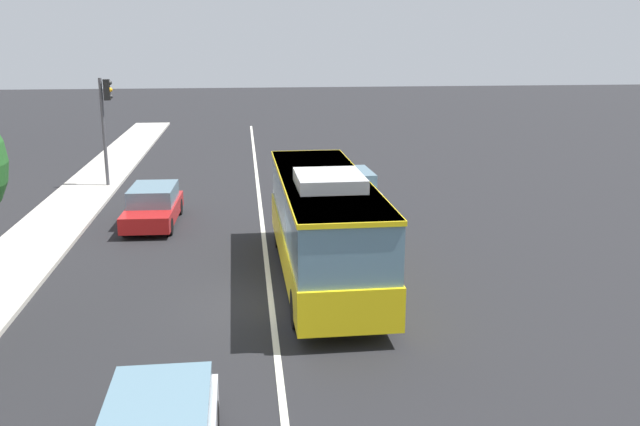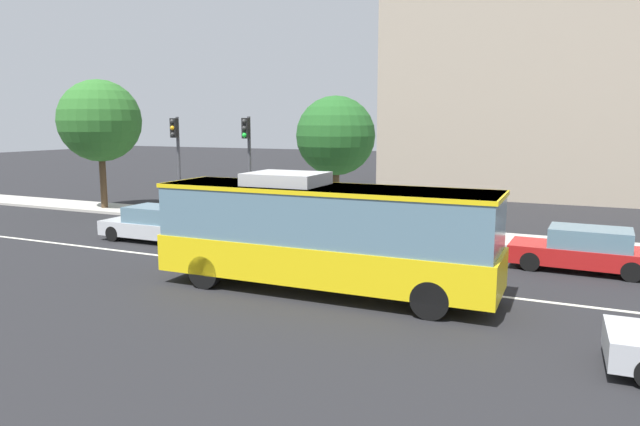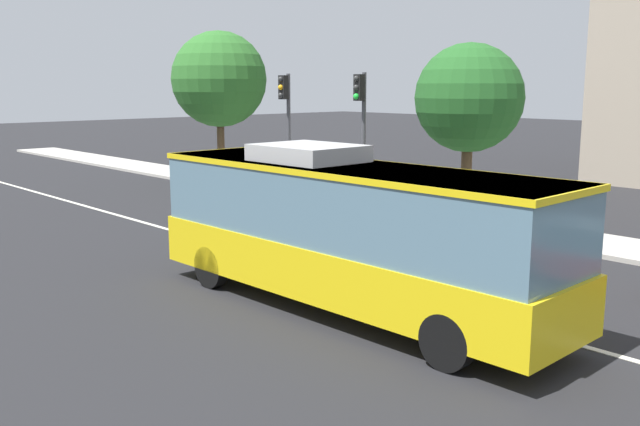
# 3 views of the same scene
# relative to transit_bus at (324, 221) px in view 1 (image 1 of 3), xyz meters

# --- Properties ---
(ground_plane) EXTENTS (160.00, 160.00, 0.00)m
(ground_plane) POSITION_rel_transit_bus_xyz_m (-1.82, 1.65, -1.81)
(ground_plane) COLOR black
(lane_centre_line) EXTENTS (76.00, 0.16, 0.01)m
(lane_centre_line) POSITION_rel_transit_bus_xyz_m (-1.82, 1.65, -1.80)
(lane_centre_line) COLOR silver
(lane_centre_line) RESTS_ON ground_plane
(transit_bus) EXTENTS (10.03, 2.63, 3.46)m
(transit_bus) POSITION_rel_transit_bus_xyz_m (0.00, 0.00, 0.00)
(transit_bus) COLOR yellow
(transit_bus) RESTS_ON ground_plane
(sedan_red) EXTENTS (4.56, 1.95, 1.46)m
(sedan_red) POSITION_rel_transit_bus_xyz_m (6.92, 5.82, -1.09)
(sedan_red) COLOR #B21919
(sedan_red) RESTS_ON ground_plane
(sedan_silver_ahead) EXTENTS (4.57, 1.98, 1.46)m
(sedan_silver_ahead) POSITION_rel_transit_bus_xyz_m (9.51, -2.32, -1.09)
(sedan_silver_ahead) COLOR #B7BABF
(sedan_silver_ahead) RESTS_ON ground_plane
(traffic_light_near_corner) EXTENTS (0.33, 0.62, 5.20)m
(traffic_light_near_corner) POSITION_rel_transit_bus_xyz_m (13.82, 8.66, 1.75)
(traffic_light_near_corner) COLOR #47474C
(traffic_light_near_corner) RESTS_ON ground_plane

